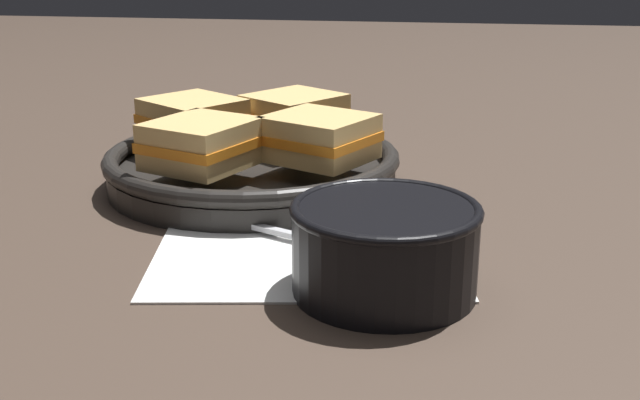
{
  "coord_description": "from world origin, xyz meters",
  "views": [
    {
      "loc": [
        0.13,
        -0.64,
        0.26
      ],
      "look_at": [
        0.02,
        0.02,
        0.04
      ],
      "focal_mm": 45.0,
      "sensor_mm": 36.0,
      "label": 1
    }
  ],
  "objects_px": {
    "spoon": "(316,241)",
    "skillet": "(253,167)",
    "sandwich_near_left": "(202,144)",
    "sandwich_near_right": "(316,137)",
    "sandwich_far_right": "(193,119)",
    "soup_bowl": "(385,243)",
    "sandwich_far_left": "(294,114)"
  },
  "relations": [
    {
      "from": "sandwich_near_left",
      "to": "sandwich_near_right",
      "type": "distance_m",
      "value": 0.12
    },
    {
      "from": "soup_bowl",
      "to": "sandwich_near_left",
      "type": "distance_m",
      "value": 0.27
    },
    {
      "from": "spoon",
      "to": "sandwich_far_right",
      "type": "distance_m",
      "value": 0.28
    },
    {
      "from": "soup_bowl",
      "to": "skillet",
      "type": "relative_size",
      "value": 0.45
    },
    {
      "from": "sandwich_near_right",
      "to": "sandwich_near_left",
      "type": "bearing_deg",
      "value": -157.68
    },
    {
      "from": "sandwich_far_left",
      "to": "sandwich_far_right",
      "type": "bearing_deg",
      "value": -157.68
    },
    {
      "from": "sandwich_near_right",
      "to": "skillet",
      "type": "bearing_deg",
      "value": 157.32
    },
    {
      "from": "skillet",
      "to": "sandwich_far_right",
      "type": "distance_m",
      "value": 0.09
    },
    {
      "from": "skillet",
      "to": "sandwich_near_right",
      "type": "bearing_deg",
      "value": -22.68
    },
    {
      "from": "spoon",
      "to": "sandwich_near_right",
      "type": "bearing_deg",
      "value": 124.01
    },
    {
      "from": "soup_bowl",
      "to": "sandwich_far_right",
      "type": "distance_m",
      "value": 0.37
    },
    {
      "from": "skillet",
      "to": "sandwich_near_right",
      "type": "relative_size",
      "value": 2.47
    },
    {
      "from": "spoon",
      "to": "sandwich_near_right",
      "type": "xyz_separation_m",
      "value": [
        -0.03,
        0.14,
        0.06
      ]
    },
    {
      "from": "skillet",
      "to": "sandwich_far_right",
      "type": "height_order",
      "value": "sandwich_far_right"
    },
    {
      "from": "spoon",
      "to": "skillet",
      "type": "height_order",
      "value": "skillet"
    },
    {
      "from": "skillet",
      "to": "sandwich_near_left",
      "type": "distance_m",
      "value": 0.09
    },
    {
      "from": "sandwich_near_right",
      "to": "sandwich_far_left",
      "type": "relative_size",
      "value": 0.97
    },
    {
      "from": "skillet",
      "to": "sandwich_near_left",
      "type": "height_order",
      "value": "sandwich_near_left"
    },
    {
      "from": "sandwich_near_left",
      "to": "sandwich_far_left",
      "type": "relative_size",
      "value": 0.94
    },
    {
      "from": "skillet",
      "to": "spoon",
      "type": "bearing_deg",
      "value": -60.07
    },
    {
      "from": "sandwich_near_right",
      "to": "soup_bowl",
      "type": "bearing_deg",
      "value": -67.65
    },
    {
      "from": "sandwich_near_left",
      "to": "sandwich_far_right",
      "type": "distance_m",
      "value": 0.12
    },
    {
      "from": "skillet",
      "to": "sandwich_near_left",
      "type": "bearing_deg",
      "value": -112.68
    },
    {
      "from": "spoon",
      "to": "sandwich_near_left",
      "type": "relative_size",
      "value": 1.17
    },
    {
      "from": "soup_bowl",
      "to": "sandwich_near_right",
      "type": "xyz_separation_m",
      "value": [
        -0.09,
        0.22,
        0.02
      ]
    },
    {
      "from": "sandwich_near_left",
      "to": "sandwich_near_right",
      "type": "height_order",
      "value": "same"
    },
    {
      "from": "soup_bowl",
      "to": "sandwich_far_right",
      "type": "relative_size",
      "value": 1.08
    },
    {
      "from": "spoon",
      "to": "skillet",
      "type": "bearing_deg",
      "value": 143.99
    },
    {
      "from": "sandwich_near_left",
      "to": "sandwich_far_right",
      "type": "bearing_deg",
      "value": 112.32
    },
    {
      "from": "sandwich_far_left",
      "to": "sandwich_far_right",
      "type": "relative_size",
      "value": 1.0
    },
    {
      "from": "sandwich_near_left",
      "to": "sandwich_near_right",
      "type": "xyz_separation_m",
      "value": [
        0.11,
        0.04,
        0.0
      ]
    },
    {
      "from": "spoon",
      "to": "sandwich_far_right",
      "type": "bearing_deg",
      "value": 154.55
    }
  ]
}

